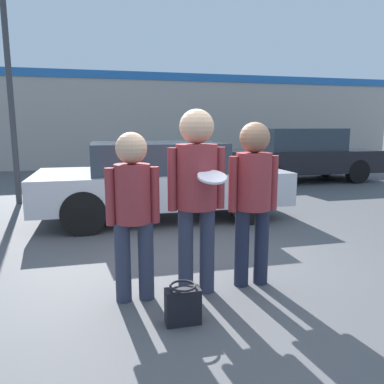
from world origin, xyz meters
TOP-DOWN VIEW (x-y plane):
  - ground_plane at (0.00, 0.00)m, footprint 56.00×56.00m
  - storefront_building at (0.00, 11.38)m, footprint 24.00×0.22m
  - person_left at (-0.70, -0.36)m, footprint 0.50×0.33m
  - person_middle_with_frisbee at (-0.08, -0.35)m, footprint 0.57×0.61m
  - person_right at (0.53, -0.29)m, footprint 0.53×0.36m
  - parked_car_near at (0.08, 2.90)m, footprint 4.39×1.93m
  - parked_car_far at (4.93, 6.49)m, footprint 4.56×1.86m
  - street_lamp at (-2.50, 4.87)m, footprint 1.45×0.35m
  - shrub at (2.29, 10.73)m, footprint 0.93×0.93m
  - handbag at (-0.35, -0.91)m, footprint 0.30×0.23m

SIDE VIEW (x-z plane):
  - ground_plane at x=0.00m, z-range 0.00..0.00m
  - handbag at x=-0.35m, z-range -0.01..0.34m
  - shrub at x=2.29m, z-range 0.00..0.93m
  - parked_car_near at x=0.08m, z-range 0.02..1.40m
  - parked_car_far at x=4.93m, z-range 0.00..1.59m
  - person_left at x=-0.70m, z-range 0.14..1.75m
  - person_right at x=0.53m, z-range 0.17..1.88m
  - person_middle_with_frisbee at x=-0.08m, z-range 0.20..2.03m
  - storefront_building at x=0.00m, z-range 0.03..3.77m
  - street_lamp at x=-2.50m, z-range 0.70..7.14m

